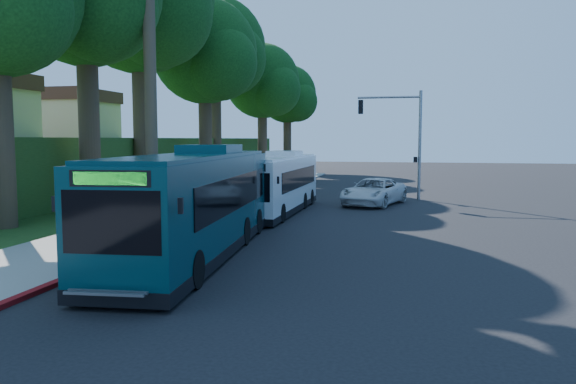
% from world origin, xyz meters
% --- Properties ---
extents(ground, '(140.00, 140.00, 0.00)m').
position_xyz_m(ground, '(0.00, 0.00, 0.00)').
color(ground, black).
rests_on(ground, ground).
extents(sidewalk, '(4.50, 70.00, 0.12)m').
position_xyz_m(sidewalk, '(-7.30, 0.00, 0.06)').
color(sidewalk, gray).
rests_on(sidewalk, ground).
extents(red_curb, '(0.25, 30.00, 0.13)m').
position_xyz_m(red_curb, '(-5.00, -4.00, 0.07)').
color(red_curb, maroon).
rests_on(red_curb, ground).
extents(grass_verge, '(8.00, 70.00, 0.06)m').
position_xyz_m(grass_verge, '(-13.00, 5.00, 0.03)').
color(grass_verge, '#234719').
rests_on(grass_verge, ground).
extents(bus_shelter, '(3.20, 1.51, 2.55)m').
position_xyz_m(bus_shelter, '(-7.26, -2.86, 1.81)').
color(bus_shelter, black).
rests_on(bus_shelter, ground).
extents(stop_sign_pole, '(0.35, 0.06, 3.17)m').
position_xyz_m(stop_sign_pole, '(-5.40, -5.00, 2.08)').
color(stop_sign_pole, gray).
rests_on(stop_sign_pole, ground).
extents(traffic_signal_pole, '(4.10, 0.30, 7.00)m').
position_xyz_m(traffic_signal_pole, '(3.78, 10.00, 4.42)').
color(traffic_signal_pole, gray).
rests_on(traffic_signal_pole, ground).
extents(hillside_backdrop, '(24.00, 60.00, 8.80)m').
position_xyz_m(hillside_backdrop, '(-26.30, 15.10, 2.44)').
color(hillside_backdrop, '#234719').
rests_on(hillside_backdrop, ground).
extents(tree_1, '(10.50, 10.00, 18.26)m').
position_xyz_m(tree_1, '(-13.37, 7.98, 12.73)').
color(tree_1, '#382B1E').
rests_on(tree_1, ground).
extents(tree_2, '(8.82, 8.40, 15.12)m').
position_xyz_m(tree_2, '(-11.89, 15.98, 10.48)').
color(tree_2, '#382B1E').
rests_on(tree_2, ground).
extents(tree_3, '(10.08, 9.60, 17.28)m').
position_xyz_m(tree_3, '(-13.88, 23.98, 11.98)').
color(tree_3, '#382B1E').
rests_on(tree_3, ground).
extents(tree_4, '(8.40, 8.00, 14.14)m').
position_xyz_m(tree_4, '(-11.40, 31.98, 9.73)').
color(tree_4, '#382B1E').
rests_on(tree_4, ground).
extents(tree_5, '(7.35, 7.00, 12.86)m').
position_xyz_m(tree_5, '(-10.41, 39.99, 8.96)').
color(tree_5, '#382B1E').
rests_on(tree_5, ground).
extents(white_bus, '(2.42, 10.95, 3.26)m').
position_xyz_m(white_bus, '(-2.67, 1.95, 1.59)').
color(white_bus, white).
rests_on(white_bus, ground).
extents(teal_bus, '(3.68, 12.64, 3.71)m').
position_xyz_m(teal_bus, '(-2.77, -9.53, 1.81)').
color(teal_bus, '#0A333B').
rests_on(teal_bus, ground).
extents(pickup, '(4.09, 6.18, 1.58)m').
position_xyz_m(pickup, '(2.13, 6.57, 0.79)').
color(pickup, silver).
rests_on(pickup, ground).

